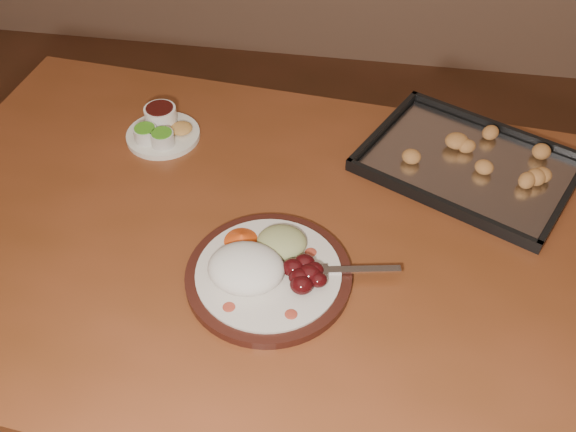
# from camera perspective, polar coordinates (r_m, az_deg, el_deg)

# --- Properties ---
(dining_table) EXTENTS (1.58, 1.04, 0.75)m
(dining_table) POSITION_cam_1_polar(r_m,az_deg,el_deg) (1.23, 0.62, -5.24)
(dining_table) COLOR brown
(dining_table) RESTS_ON ground
(dinner_plate) EXTENTS (0.36, 0.28, 0.07)m
(dinner_plate) POSITION_cam_1_polar(r_m,az_deg,el_deg) (1.09, -2.00, -4.78)
(dinner_plate) COLOR black
(dinner_plate) RESTS_ON dining_table
(condiment_saucer) EXTENTS (0.16, 0.16, 0.05)m
(condiment_saucer) POSITION_cam_1_polar(r_m,az_deg,el_deg) (1.39, -11.19, 7.59)
(condiment_saucer) COLOR white
(condiment_saucer) RESTS_ON dining_table
(baking_tray) EXTENTS (0.49, 0.44, 0.04)m
(baking_tray) POSITION_cam_1_polar(r_m,az_deg,el_deg) (1.34, 15.74, 4.52)
(baking_tray) COLOR black
(baking_tray) RESTS_ON dining_table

